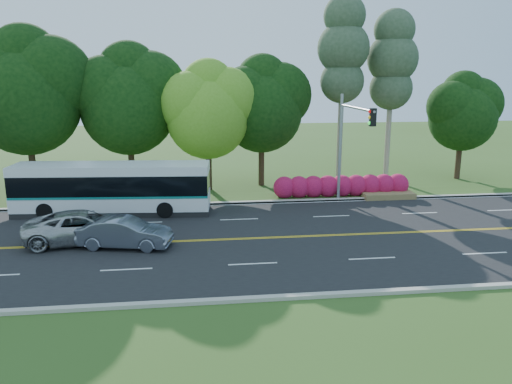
{
  "coord_description": "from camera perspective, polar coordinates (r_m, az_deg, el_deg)",
  "views": [
    {
      "loc": [
        -2.88,
        -24.19,
        8.26
      ],
      "look_at": [
        0.31,
        2.0,
        1.98
      ],
      "focal_mm": 35.0,
      "sensor_mm": 36.0,
      "label": 1
    }
  ],
  "objects": [
    {
      "name": "road",
      "position": [
        25.72,
        -0.15,
        -5.32
      ],
      "size": [
        60.0,
        14.0,
        0.02
      ],
      "primitive_type": "cube",
      "color": "black",
      "rests_on": "ground"
    },
    {
      "name": "lane_markings",
      "position": [
        25.7,
        -0.36,
        -5.3
      ],
      "size": [
        57.6,
        13.82,
        0.0
      ],
      "color": "gold",
      "rests_on": "road"
    },
    {
      "name": "grass_verge",
      "position": [
        34.31,
        -1.93,
        -0.46
      ],
      "size": [
        60.0,
        4.0,
        0.1
      ],
      "primitive_type": "cube",
      "color": "#33531B",
      "rests_on": "ground"
    },
    {
      "name": "curb_north",
      "position": [
        32.52,
        -1.64,
        -1.2
      ],
      "size": [
        60.0,
        0.3,
        0.15
      ],
      "primitive_type": "cube",
      "color": "#ADAA9C",
      "rests_on": "ground"
    },
    {
      "name": "transit_bus",
      "position": [
        31.09,
        -16.09,
        0.33
      ],
      "size": [
        11.69,
        3.42,
        3.02
      ],
      "rotation": [
        0.0,
        0.0,
        -0.08
      ],
      "color": "white",
      "rests_on": "road"
    },
    {
      "name": "sedan",
      "position": [
        25.03,
        -14.75,
        -4.52
      ],
      "size": [
        4.69,
        2.43,
        1.47
      ],
      "primitive_type": "imported",
      "rotation": [
        0.0,
        0.0,
        1.37
      ],
      "color": "slate",
      "rests_on": "road"
    },
    {
      "name": "tree_row",
      "position": [
        36.42,
        -10.71,
        10.75
      ],
      "size": [
        44.7,
        9.1,
        13.84
      ],
      "color": "black",
      "rests_on": "ground"
    },
    {
      "name": "suv",
      "position": [
        26.41,
        -19.1,
        -3.77
      ],
      "size": [
        5.94,
        3.31,
        1.57
      ],
      "primitive_type": "imported",
      "rotation": [
        0.0,
        0.0,
        1.7
      ],
      "color": "#AEB0B2",
      "rests_on": "road"
    },
    {
      "name": "traffic_signal",
      "position": [
        31.25,
        10.63,
        6.57
      ],
      "size": [
        0.42,
        6.1,
        7.0
      ],
      "color": "#96989E",
      "rests_on": "ground"
    },
    {
      "name": "bougainvillea_hedge",
      "position": [
        34.7,
        10.09,
        0.62
      ],
      "size": [
        9.5,
        2.25,
        1.5
      ],
      "color": "maroon",
      "rests_on": "ground"
    },
    {
      "name": "curb_south",
      "position": [
        19.12,
        2.44,
        -11.97
      ],
      "size": [
        60.0,
        0.3,
        0.15
      ],
      "primitive_type": "cube",
      "color": "#ADAA9C",
      "rests_on": "ground"
    },
    {
      "name": "ground",
      "position": [
        25.72,
        -0.15,
        -5.34
      ],
      "size": [
        120.0,
        120.0,
        0.0
      ],
      "primitive_type": "plane",
      "color": "#33531B",
      "rests_on": "ground"
    }
  ]
}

